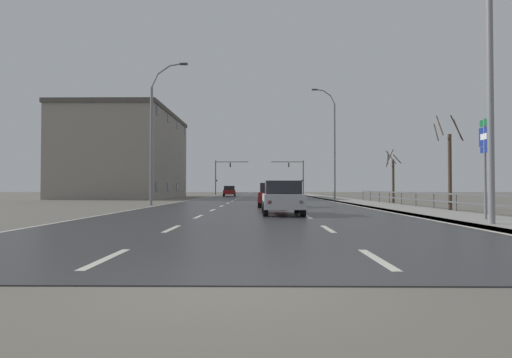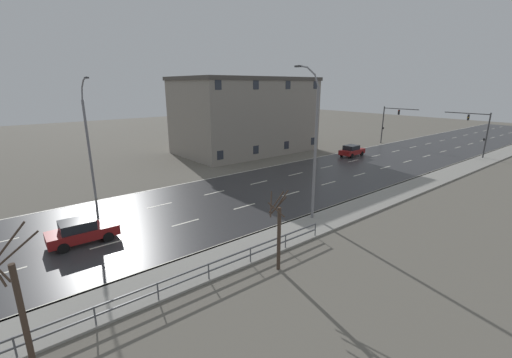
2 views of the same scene
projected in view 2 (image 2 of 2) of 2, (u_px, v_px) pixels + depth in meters
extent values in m
cube|color=#666056|center=(328.00, 175.00, 37.56)|extent=(160.00, 160.00, 0.12)
cube|color=#303033|center=(386.00, 160.00, 44.80)|extent=(14.00, 120.00, 0.02)
cube|color=beige|center=(90.00, 221.00, 24.52)|extent=(0.16, 2.20, 0.01)
cube|color=beige|center=(159.00, 205.00, 27.79)|extent=(0.16, 2.20, 0.01)
cube|color=beige|center=(214.00, 193.00, 31.05)|extent=(0.16, 2.20, 0.01)
cube|color=beige|center=(259.00, 183.00, 34.32)|extent=(0.16, 2.20, 0.01)
cube|color=beige|center=(296.00, 174.00, 37.59)|extent=(0.16, 2.20, 0.01)
cube|color=beige|center=(327.00, 167.00, 40.86)|extent=(0.16, 2.20, 0.01)
cube|color=beige|center=(353.00, 161.00, 44.13)|extent=(0.16, 2.20, 0.01)
cube|color=beige|center=(376.00, 156.00, 47.39)|extent=(0.16, 2.20, 0.01)
cube|color=beige|center=(396.00, 151.00, 50.66)|extent=(0.16, 2.20, 0.01)
cube|color=beige|center=(413.00, 147.00, 53.93)|extent=(0.16, 2.20, 0.01)
cube|color=beige|center=(428.00, 144.00, 57.20)|extent=(0.16, 2.20, 0.01)
cube|color=beige|center=(442.00, 140.00, 60.47)|extent=(0.16, 2.20, 0.01)
cube|color=beige|center=(454.00, 138.00, 63.73)|extent=(0.16, 2.20, 0.01)
cube|color=beige|center=(466.00, 135.00, 67.00)|extent=(0.16, 2.20, 0.01)
cube|color=beige|center=(476.00, 133.00, 70.27)|extent=(0.16, 2.20, 0.01)
cube|color=beige|center=(485.00, 131.00, 73.54)|extent=(0.16, 2.20, 0.01)
cube|color=beige|center=(493.00, 129.00, 76.81)|extent=(0.16, 2.20, 0.01)
cube|color=beige|center=(501.00, 127.00, 80.07)|extent=(0.16, 2.20, 0.01)
cube|color=beige|center=(3.00, 273.00, 17.76)|extent=(0.16, 2.20, 0.01)
cube|color=beige|center=(108.00, 244.00, 21.03)|extent=(0.16, 2.20, 0.01)
cube|color=beige|center=(186.00, 223.00, 24.30)|extent=(0.16, 2.20, 0.01)
cube|color=beige|center=(244.00, 206.00, 27.56)|extent=(0.16, 2.20, 0.01)
cube|color=beige|center=(291.00, 194.00, 30.83)|extent=(0.16, 2.20, 0.01)
cube|color=beige|center=(328.00, 183.00, 34.10)|extent=(0.16, 2.20, 0.01)
cube|color=beige|center=(359.00, 175.00, 37.37)|extent=(0.16, 2.20, 0.01)
cube|color=beige|center=(385.00, 167.00, 40.63)|extent=(0.16, 2.20, 0.01)
cube|color=beige|center=(408.00, 161.00, 43.90)|extent=(0.16, 2.20, 0.01)
cube|color=beige|center=(427.00, 156.00, 47.17)|extent=(0.16, 2.20, 0.01)
cube|color=beige|center=(443.00, 151.00, 50.44)|extent=(0.16, 2.20, 0.01)
cube|color=beige|center=(458.00, 147.00, 53.71)|extent=(0.16, 2.20, 0.01)
cube|color=beige|center=(471.00, 144.00, 56.97)|extent=(0.16, 2.20, 0.01)
cube|color=beige|center=(482.00, 141.00, 60.24)|extent=(0.16, 2.20, 0.01)
cube|color=beige|center=(492.00, 138.00, 63.51)|extent=(0.16, 2.20, 0.01)
cube|color=beige|center=(502.00, 135.00, 66.78)|extent=(0.16, 2.20, 0.01)
cube|color=beige|center=(510.00, 133.00, 70.05)|extent=(0.16, 2.20, 0.01)
cube|color=beige|center=(438.00, 169.00, 39.68)|extent=(0.16, 120.00, 0.01)
cube|color=beige|center=(344.00, 152.00, 49.93)|extent=(0.16, 120.00, 0.01)
cube|color=gray|center=(453.00, 172.00, 38.43)|extent=(3.00, 120.00, 0.12)
cube|color=slate|center=(440.00, 169.00, 39.49)|extent=(0.16, 120.00, 0.12)
cube|color=#515459|center=(56.00, 322.00, 12.76)|extent=(0.06, 29.86, 0.08)
cube|color=#515459|center=(57.00, 331.00, 12.87)|extent=(0.06, 29.86, 0.08)
cylinder|color=#515459|center=(15.00, 349.00, 12.06)|extent=(0.07, 0.07, 1.00)
cylinder|color=#515459|center=(95.00, 317.00, 13.70)|extent=(0.07, 0.07, 1.00)
cylinder|color=#515459|center=(158.00, 292.00, 15.35)|extent=(0.07, 0.07, 1.00)
cylinder|color=#515459|center=(209.00, 272.00, 16.99)|extent=(0.07, 0.07, 1.00)
cylinder|color=#515459|center=(250.00, 256.00, 18.63)|extent=(0.07, 0.07, 1.00)
cylinder|color=#515459|center=(286.00, 242.00, 20.28)|extent=(0.07, 0.07, 1.00)
cylinder|color=#515459|center=(315.00, 230.00, 21.92)|extent=(0.07, 0.07, 1.00)
cylinder|color=slate|center=(315.00, 156.00, 23.78)|extent=(0.20, 0.20, 9.60)
cylinder|color=slate|center=(317.00, 81.00, 22.51)|extent=(0.47, 0.11, 0.84)
cylinder|color=slate|center=(311.00, 71.00, 22.74)|extent=(0.78, 0.11, 0.59)
cylinder|color=slate|center=(303.00, 66.00, 23.24)|extent=(0.88, 0.11, 0.26)
cube|color=#333335|center=(298.00, 66.00, 23.56)|extent=(0.56, 0.24, 0.12)
cylinder|color=slate|center=(89.00, 151.00, 28.36)|extent=(0.20, 0.20, 8.56)
cylinder|color=slate|center=(82.00, 94.00, 26.91)|extent=(0.54, 0.11, 1.00)
cylinder|color=slate|center=(83.00, 84.00, 26.21)|extent=(0.92, 0.11, 0.69)
cylinder|color=slate|center=(85.00, 78.00, 25.39)|extent=(1.05, 0.11, 0.29)
cube|color=#333335|center=(86.00, 78.00, 25.00)|extent=(0.56, 0.24, 0.12)
cylinder|color=#38383A|center=(487.00, 136.00, 44.82)|extent=(0.18, 0.18, 6.20)
cylinder|color=#38383A|center=(467.00, 113.00, 46.20)|extent=(5.76, 0.12, 0.12)
cube|color=black|center=(468.00, 117.00, 46.14)|extent=(0.20, 0.28, 0.80)
sphere|color=#2D2D2D|center=(468.00, 116.00, 45.98)|extent=(0.14, 0.14, 0.14)
sphere|color=#F2AD19|center=(468.00, 117.00, 46.05)|extent=(0.14, 0.14, 0.14)
sphere|color=#2D2D2D|center=(468.00, 119.00, 46.12)|extent=(0.14, 0.14, 0.14)
cube|color=black|center=(484.00, 140.00, 45.09)|extent=(0.18, 0.12, 0.32)
cylinder|color=#38383A|center=(383.00, 125.00, 57.07)|extent=(0.18, 0.18, 6.24)
cylinder|color=#38383A|center=(401.00, 109.00, 54.07)|extent=(5.91, 0.12, 0.12)
cube|color=black|center=(399.00, 112.00, 54.45)|extent=(0.20, 0.28, 0.80)
sphere|color=red|center=(399.00, 111.00, 54.28)|extent=(0.14, 0.14, 0.14)
sphere|color=#2D2D2D|center=(398.00, 112.00, 54.35)|extent=(0.14, 0.14, 0.14)
sphere|color=#2D2D2D|center=(398.00, 114.00, 54.43)|extent=(0.14, 0.14, 0.14)
cube|color=black|center=(383.00, 128.00, 57.01)|extent=(0.18, 0.12, 0.32)
cube|color=maroon|center=(352.00, 152.00, 47.06)|extent=(1.95, 4.18, 0.64)
cube|color=black|center=(351.00, 147.00, 46.73)|extent=(1.65, 2.07, 0.60)
cube|color=slate|center=(355.00, 147.00, 47.35)|extent=(1.41, 0.15, 0.51)
cylinder|color=black|center=(362.00, 153.00, 47.38)|extent=(0.25, 0.67, 0.66)
cylinder|color=black|center=(352.00, 152.00, 48.55)|extent=(0.25, 0.67, 0.66)
cylinder|color=black|center=(352.00, 156.00, 45.76)|extent=(0.25, 0.67, 0.66)
cylinder|color=black|center=(342.00, 154.00, 46.92)|extent=(0.25, 0.67, 0.66)
cube|color=red|center=(340.00, 153.00, 46.24)|extent=(0.16, 0.05, 0.14)
cube|color=red|center=(348.00, 154.00, 45.29)|extent=(0.16, 0.05, 0.14)
cube|color=maroon|center=(83.00, 233.00, 21.12)|extent=(1.85, 4.14, 0.64)
cube|color=black|center=(77.00, 225.00, 20.80)|extent=(1.60, 2.03, 0.60)
cube|color=slate|center=(94.00, 222.00, 21.37)|extent=(1.41, 0.11, 0.51)
cylinder|color=black|center=(108.00, 237.00, 21.34)|extent=(0.23, 0.66, 0.66)
cylinder|color=black|center=(102.00, 228.00, 22.57)|extent=(0.23, 0.66, 0.66)
cylinder|color=black|center=(63.00, 248.00, 19.84)|extent=(0.23, 0.66, 0.66)
cylinder|color=black|center=(59.00, 239.00, 21.07)|extent=(0.23, 0.66, 0.66)
cube|color=red|center=(45.00, 238.00, 20.43)|extent=(0.16, 0.04, 0.14)
cube|color=red|center=(47.00, 246.00, 19.42)|extent=(0.16, 0.04, 0.14)
cube|color=gray|center=(245.00, 117.00, 49.56)|extent=(12.02, 19.38, 10.33)
cube|color=#4C4742|center=(245.00, 79.00, 48.09)|extent=(12.26, 19.77, 0.50)
cube|color=#282D38|center=(220.00, 155.00, 40.94)|extent=(0.04, 0.90, 1.10)
cube|color=#282D38|center=(256.00, 150.00, 44.36)|extent=(0.04, 0.90, 1.10)
cube|color=#282D38|center=(287.00, 145.00, 47.79)|extent=(0.04, 0.90, 1.10)
cube|color=#282D38|center=(313.00, 141.00, 51.21)|extent=(0.04, 0.90, 1.10)
cube|color=#282D38|center=(218.00, 85.00, 38.67)|extent=(0.04, 0.90, 1.10)
cube|color=#282D38|center=(256.00, 85.00, 42.10)|extent=(0.04, 0.90, 1.10)
cube|color=#282D38|center=(288.00, 85.00, 45.52)|extent=(0.04, 0.90, 1.10)
cube|color=#282D38|center=(316.00, 85.00, 48.95)|extent=(0.04, 0.90, 1.10)
cylinder|color=#423328|center=(24.00, 321.00, 11.06)|extent=(0.20, 0.20, 4.27)
cylinder|color=#423328|center=(17.00, 250.00, 11.06)|extent=(0.40, 1.39, 1.16)
cylinder|color=#423328|center=(9.00, 243.00, 10.76)|extent=(0.15, 1.11, 1.28)
cylinder|color=#423328|center=(279.00, 239.00, 17.74)|extent=(0.20, 0.20, 3.59)
cylinder|color=#423328|center=(276.00, 202.00, 17.59)|extent=(0.32, 0.85, 1.14)
cylinder|color=#423328|center=(278.00, 206.00, 17.71)|extent=(0.51, 0.85, 1.07)
cylinder|color=#423328|center=(271.00, 204.00, 17.21)|extent=(0.71, 0.66, 1.17)
cylinder|color=#423328|center=(276.00, 210.00, 16.84)|extent=(0.84, 0.52, 0.75)
cylinder|color=#423328|center=(282.00, 199.00, 17.44)|extent=(0.65, 0.35, 1.13)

